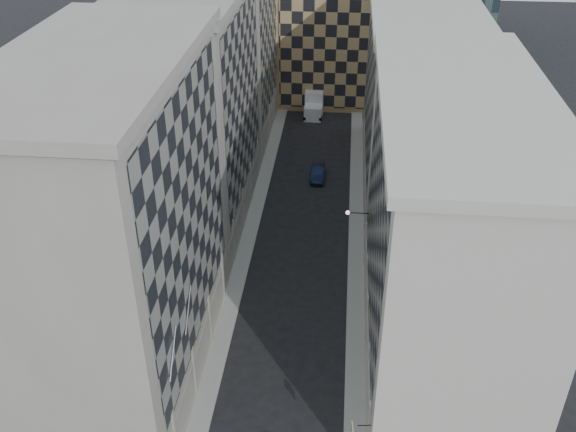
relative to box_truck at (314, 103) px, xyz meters
The scene contains 13 objects.
sidewalk_west 30.84m from the box_truck, 98.42° to the right, with size 1.50×100.00×0.15m, color #969792.
sidewalk_east 31.09m from the box_truck, 78.88° to the right, with size 1.50×100.00×0.15m, color #969792.
bldg_left_a 51.57m from the box_truck, 101.58° to the right, with size 10.80×22.80×23.70m.
bldg_left_b 30.92m from the box_truck, 110.26° to the right, with size 10.80×22.80×22.70m.
bldg_left_c 14.86m from the box_truck, 151.61° to the right, with size 10.80×22.80×21.70m.
bldg_right_a 47.77m from the box_truck, 75.67° to the right, with size 10.80×26.80×20.70m.
bldg_right_b 23.40m from the box_truck, 57.81° to the right, with size 10.80×28.80×19.70m.
tan_block 11.24m from the box_truck, 69.73° to the left, with size 16.80×14.80×18.80m.
flagpoles_left 55.12m from the box_truck, 95.41° to the right, with size 0.10×6.33×2.33m.
bracket_lamp 37.14m from the box_truck, 82.01° to the right, with size 1.98×0.36×0.36m.
box_truck is the anchor object (origin of this frame).
dark_car 19.17m from the box_truck, 85.35° to the right, with size 1.49×4.27×1.41m, color #0F1938.
shop_sign 57.81m from the box_truck, 84.34° to the right, with size 1.19×0.74×0.82m.
Camera 1 is at (3.50, -23.13, 34.85)m, focal length 40.00 mm.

